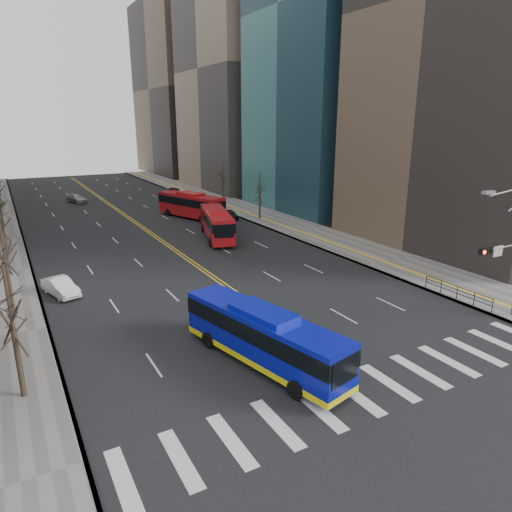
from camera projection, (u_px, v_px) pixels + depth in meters
ground at (372, 389)px, 23.94m from camera, size 220.00×220.00×0.00m
sidewalk_right at (252, 212)px, 69.74m from camera, size 7.00×130.00×0.15m
sidewalk_left at (0, 239)px, 53.81m from camera, size 5.00×130.00×0.15m
crosswalk at (372, 389)px, 23.93m from camera, size 26.70×4.00×0.01m
centerline at (121, 212)px, 69.92m from camera, size 0.55×100.00×0.01m
office_towers at (89, 54)px, 74.45m from camera, size 83.00×134.00×58.00m
signal_mast at (511, 255)px, 30.67m from camera, size 5.37×0.37×9.39m
pedestrian_railing at (457, 291)px, 35.42m from camera, size 0.06×6.06×1.02m
street_trees at (95, 206)px, 48.07m from camera, size 35.20×47.20×7.60m
blue_bus at (263, 335)px, 25.97m from camera, size 4.98×11.75×3.36m
red_bus_near at (217, 222)px, 54.07m from camera, size 5.58×11.42×3.53m
red_bus_far at (191, 204)px, 65.31m from camera, size 6.31×11.88×3.68m
car_white at (60, 287)px, 36.58m from camera, size 2.68×4.54×1.41m
car_dark_mid at (230, 214)px, 65.13m from camera, size 1.83×3.92×1.30m
car_silver at (77, 199)px, 77.89m from camera, size 3.29×5.02×1.35m
car_dark_far at (173, 192)px, 85.53m from camera, size 4.00×5.36×1.35m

